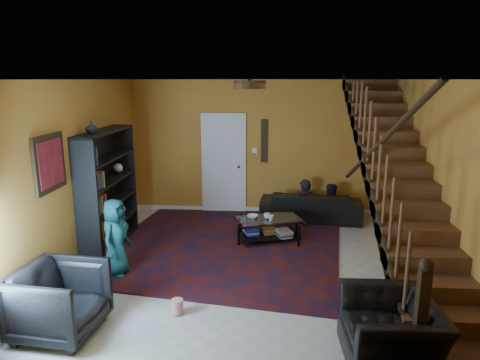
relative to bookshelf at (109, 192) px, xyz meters
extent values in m
plane|color=beige|center=(2.40, -0.60, -0.96)|extent=(5.50, 5.50, 0.00)
plane|color=gold|center=(2.40, 2.15, 0.44)|extent=(5.20, 0.00, 5.20)
plane|color=gold|center=(2.40, -3.35, 0.44)|extent=(5.20, 0.00, 5.20)
plane|color=gold|center=(-0.20, -0.60, 0.44)|extent=(0.00, 5.50, 5.50)
plane|color=gold|center=(5.00, -0.60, 0.44)|extent=(0.00, 5.50, 5.50)
plane|color=white|center=(2.40, -0.60, 1.84)|extent=(5.50, 5.50, 0.00)
cube|color=silver|center=(2.40, 2.14, -0.91)|extent=(5.20, 0.02, 0.10)
cube|color=silver|center=(-0.19, -0.60, -0.91)|extent=(0.02, 5.50, 0.10)
cube|color=gold|center=(4.53, -0.60, 0.36)|extent=(0.95, 4.92, 2.83)
cube|color=black|center=(4.07, -0.60, 0.44)|extent=(0.04, 5.02, 3.02)
cylinder|color=black|center=(4.10, -0.60, 0.89)|extent=(0.07, 4.20, 2.44)
cube|color=black|center=(4.10, -3.00, -0.41)|extent=(0.10, 0.10, 1.10)
cube|color=black|center=(0.00, 0.00, 0.04)|extent=(0.35, 1.80, 2.00)
cube|color=black|center=(0.00, 0.00, -0.56)|extent=(0.35, 1.72, 0.03)
cube|color=black|center=(0.00, 0.00, 0.20)|extent=(0.35, 1.72, 0.03)
cube|color=silver|center=(1.70, 2.12, 0.06)|extent=(0.82, 0.05, 2.05)
cube|color=maroon|center=(-0.17, -1.50, 0.79)|extent=(0.04, 0.74, 0.74)
cube|color=black|center=(2.55, 2.13, 0.59)|extent=(0.14, 0.03, 0.90)
cylinder|color=#3F2814|center=(2.40, -1.40, 1.78)|extent=(0.40, 0.40, 0.10)
cube|color=#4B120D|center=(1.95, 0.41, -0.95)|extent=(4.49, 4.95, 0.02)
imported|color=black|center=(3.52, 1.70, -0.67)|extent=(2.09, 0.97, 0.59)
imported|color=black|center=(0.35, -2.56, -0.56)|extent=(0.97, 0.95, 0.80)
imported|color=black|center=(3.90, -2.79, -0.63)|extent=(0.91, 1.03, 0.66)
imported|color=black|center=(3.38, 1.75, -0.77)|extent=(0.49, 0.34, 1.29)
imported|color=black|center=(3.90, 1.75, -0.81)|extent=(0.59, 0.46, 1.20)
imported|color=#1C606B|center=(0.45, -1.03, -0.39)|extent=(0.45, 0.61, 1.15)
cube|color=black|center=(2.16, 0.17, -0.76)|extent=(0.04, 0.04, 0.41)
cube|color=black|center=(3.18, 0.17, -0.76)|extent=(0.04, 0.04, 0.41)
cube|color=black|center=(2.16, 0.74, -0.76)|extent=(0.04, 0.04, 0.41)
cube|color=black|center=(3.18, 0.74, -0.76)|extent=(0.04, 0.04, 0.41)
cube|color=black|center=(2.67, 0.45, -0.86)|extent=(1.16, 0.90, 0.02)
cube|color=silver|center=(2.67, 0.45, -0.56)|extent=(1.24, 0.97, 0.02)
imported|color=#999999|center=(2.64, 0.46, -0.50)|extent=(0.16, 0.16, 0.09)
imported|color=#999999|center=(2.71, 0.36, -0.51)|extent=(0.12, 0.12, 0.09)
imported|color=#999999|center=(2.38, 0.48, -0.53)|extent=(0.23, 0.23, 0.05)
imported|color=#999999|center=(0.00, -0.50, 1.13)|extent=(0.18, 0.18, 0.19)
cylinder|color=red|center=(1.57, -2.07, -0.86)|extent=(0.18, 0.18, 0.17)
camera|label=1|loc=(2.65, -6.72, 1.84)|focal=32.00mm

